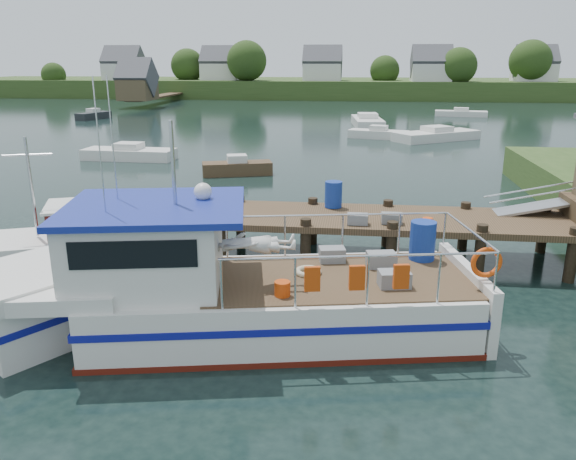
# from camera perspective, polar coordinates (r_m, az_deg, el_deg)

# --- Properties ---
(ground_plane) EXTENTS (160.00, 160.00, 0.00)m
(ground_plane) POSITION_cam_1_polar(r_m,az_deg,el_deg) (18.05, 3.74, -2.69)
(ground_plane) COLOR black
(far_shore) EXTENTS (140.00, 42.55, 9.22)m
(far_shore) POSITION_cam_1_polar(r_m,az_deg,el_deg) (99.44, 6.68, 14.48)
(far_shore) COLOR #354E20
(far_shore) RESTS_ON ground
(dock) EXTENTS (16.60, 3.00, 4.78)m
(dock) POSITION_cam_1_polar(r_m,az_deg,el_deg) (18.29, 24.73, 3.35)
(dock) COLOR #493623
(dock) RESTS_ON ground
(lobster_boat) EXTENTS (12.07, 5.38, 5.77)m
(lobster_boat) POSITION_cam_1_polar(r_m,az_deg,el_deg) (12.83, -7.22, -6.12)
(lobster_boat) COLOR silver
(lobster_boat) RESTS_ON ground
(work_boat) EXTENTS (7.36, 4.49, 3.95)m
(work_boat) POSITION_cam_1_polar(r_m,az_deg,el_deg) (18.43, -22.68, -1.53)
(work_boat) COLOR silver
(work_boat) RESTS_ON ground
(moored_rowboat) EXTENTS (3.97, 2.34, 1.09)m
(moored_rowboat) POSITION_cam_1_polar(r_m,az_deg,el_deg) (31.06, -5.19, 6.36)
(moored_rowboat) COLOR #493623
(moored_rowboat) RESTS_ON ground
(moored_far) EXTENTS (5.84, 2.73, 0.96)m
(moored_far) POSITION_cam_1_polar(r_m,az_deg,el_deg) (67.08, 17.16, 11.28)
(moored_far) COLOR silver
(moored_far) RESTS_ON ground
(moored_a) EXTENTS (5.82, 2.18, 1.06)m
(moored_a) POSITION_cam_1_polar(r_m,az_deg,el_deg) (37.17, -15.83, 7.50)
(moored_a) COLOR silver
(moored_a) RESTS_ON ground
(moored_b) EXTENTS (4.95, 2.76, 1.04)m
(moored_b) POSITION_cam_1_polar(r_m,az_deg,el_deg) (46.28, 9.17, 9.64)
(moored_b) COLOR silver
(moored_b) RESTS_ON ground
(moored_c) EXTENTS (7.17, 5.96, 1.11)m
(moored_c) POSITION_cam_1_polar(r_m,az_deg,el_deg) (46.09, 14.86, 9.31)
(moored_c) COLOR silver
(moored_c) RESTS_ON ground
(moored_d) EXTENTS (3.18, 7.56, 1.25)m
(moored_d) POSITION_cam_1_polar(r_m,az_deg,el_deg) (54.80, 8.07, 10.87)
(moored_d) COLOR silver
(moored_d) RESTS_ON ground
(moored_e) EXTENTS (2.55, 4.31, 1.13)m
(moored_e) POSITION_cam_1_polar(r_m,az_deg,el_deg) (64.61, -19.15, 10.97)
(moored_e) COLOR black
(moored_e) RESTS_ON ground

